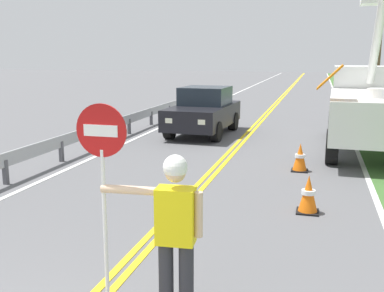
# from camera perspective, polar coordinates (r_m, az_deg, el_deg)

# --- Properties ---
(centerline_yellow_left) EXTENTS (0.11, 110.00, 0.01)m
(centerline_yellow_left) POSITION_cam_1_polar(r_m,az_deg,el_deg) (22.52, 9.14, 4.01)
(centerline_yellow_left) COLOR yellow
(centerline_yellow_left) RESTS_ON ground
(centerline_yellow_right) EXTENTS (0.11, 110.00, 0.01)m
(centerline_yellow_right) POSITION_cam_1_polar(r_m,az_deg,el_deg) (22.50, 9.60, 3.99)
(centerline_yellow_right) COLOR yellow
(centerline_yellow_right) RESTS_ON ground
(edge_line_right) EXTENTS (0.12, 110.00, 0.01)m
(edge_line_right) POSITION_cam_1_polar(r_m,az_deg,el_deg) (22.41, 18.57, 3.53)
(edge_line_right) COLOR silver
(edge_line_right) RESTS_ON ground
(edge_line_left) EXTENTS (0.12, 110.00, 0.01)m
(edge_line_left) POSITION_cam_1_polar(r_m,az_deg,el_deg) (23.17, 0.46, 4.36)
(edge_line_left) COLOR silver
(edge_line_left) RESTS_ON ground
(flagger_worker) EXTENTS (1.09, 0.27, 1.83)m
(flagger_worker) POSITION_cam_1_polar(r_m,az_deg,el_deg) (4.79, -2.18, -10.27)
(flagger_worker) COLOR #2D2D33
(flagger_worker) RESTS_ON ground
(stop_sign_paddle) EXTENTS (0.56, 0.04, 2.33)m
(stop_sign_paddle) POSITION_cam_1_polar(r_m,az_deg,el_deg) (4.82, -11.20, -2.09)
(stop_sign_paddle) COLOR silver
(stop_sign_paddle) RESTS_ON ground
(utility_bucket_truck) EXTENTS (2.85, 6.87, 5.15)m
(utility_bucket_truck) POSITION_cam_1_polar(r_m,az_deg,el_deg) (14.86, 21.50, 5.10)
(utility_bucket_truck) COLOR white
(utility_bucket_truck) RESTS_ON ground
(oncoming_sedan_nearest) EXTENTS (2.06, 4.18, 1.70)m
(oncoming_sedan_nearest) POSITION_cam_1_polar(r_m,az_deg,el_deg) (16.40, 1.49, 4.39)
(oncoming_sedan_nearest) COLOR black
(oncoming_sedan_nearest) RESTS_ON ground
(utility_pole_mid) EXTENTS (1.80, 0.28, 7.60)m
(utility_pole_mid) POSITION_cam_1_polar(r_m,az_deg,el_deg) (30.90, 22.57, 12.64)
(utility_pole_mid) COLOR brown
(utility_pole_mid) RESTS_ON ground
(traffic_cone_lead) EXTENTS (0.40, 0.40, 0.70)m
(traffic_cone_lead) POSITION_cam_1_polar(r_m,az_deg,el_deg) (8.50, 14.43, -5.96)
(traffic_cone_lead) COLOR orange
(traffic_cone_lead) RESTS_ON ground
(traffic_cone_mid) EXTENTS (0.40, 0.40, 0.70)m
(traffic_cone_mid) POSITION_cam_1_polar(r_m,az_deg,el_deg) (11.47, 13.44, -1.45)
(traffic_cone_mid) COLOR orange
(traffic_cone_mid) RESTS_ON ground
(guardrail_left_shoulder) EXTENTS (0.10, 32.00, 0.71)m
(guardrail_left_shoulder) POSITION_cam_1_polar(r_m,az_deg,el_deg) (17.67, -6.48, 3.80)
(guardrail_left_shoulder) COLOR #9EA0A3
(guardrail_left_shoulder) RESTS_ON ground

